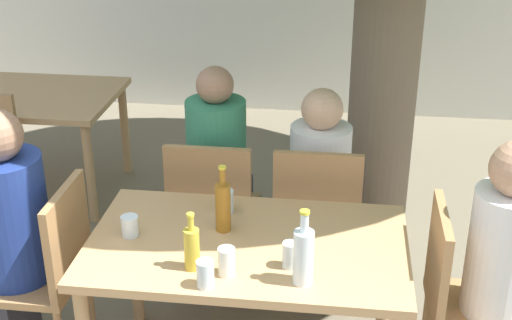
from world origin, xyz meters
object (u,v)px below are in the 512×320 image
object	(u,v)px
person_seated_3	(319,195)
patio_chair_3	(317,214)
amber_bottle_0	(223,206)
drinking_glass_2	(130,226)
person_seated_2	(220,183)
water_bottle_2	(303,255)
oil_cruet_1	(192,247)
drinking_glass_1	(227,262)
dining_table_front	(247,258)
patio_chair_2	(213,208)
dining_table_back	(23,105)
drinking_glass_0	(205,274)
patio_chair_0	(48,266)
drinking_glass_4	(225,201)
patio_chair_1	(461,296)
drinking_glass_3	(290,255)

from	to	relation	value
person_seated_3	patio_chair_3	bearing A→B (deg)	90.00
amber_bottle_0	drinking_glass_2	xyz separation A→B (m)	(-0.39, -0.10, -0.07)
person_seated_2	water_bottle_2	distance (m)	1.31
patio_chair_3	drinking_glass_2	distance (m)	1.06
oil_cruet_1	drinking_glass_1	size ratio (longest dim) A/B	2.10
dining_table_front	water_bottle_2	distance (m)	0.43
patio_chair_2	amber_bottle_0	xyz separation A→B (m)	(0.16, -0.56, 0.32)
dining_table_back	drinking_glass_2	distance (m)	2.15
water_bottle_2	drinking_glass_0	xyz separation A→B (m)	(-0.37, -0.07, -0.07)
patio_chair_0	drinking_glass_4	xyz separation A→B (m)	(0.78, 0.25, 0.25)
patio_chair_1	person_seated_3	bearing A→B (deg)	35.93
patio_chair_3	drinking_glass_2	world-z (taller)	patio_chair_3
water_bottle_2	drinking_glass_2	xyz separation A→B (m)	(-0.77, 0.26, -0.08)
drinking_glass_2	drinking_glass_3	world-z (taller)	drinking_glass_3
patio_chair_2	water_bottle_2	bearing A→B (deg)	119.95
oil_cruet_1	drinking_glass_4	size ratio (longest dim) A/B	2.29
drinking_glass_2	drinking_glass_4	bearing A→B (deg)	35.04
person_seated_3	patio_chair_1	bearing A→B (deg)	125.93
person_seated_3	oil_cruet_1	distance (m)	1.25
amber_bottle_0	water_bottle_2	xyz separation A→B (m)	(0.37, -0.36, 0.00)
oil_cruet_1	patio_chair_1	bearing A→B (deg)	11.75
patio_chair_0	patio_chair_3	size ratio (longest dim) A/B	1.00
patio_chair_1	drinking_glass_4	xyz separation A→B (m)	(-1.06, 0.25, 0.25)
dining_table_back	drinking_glass_1	distance (m)	2.63
patio_chair_0	drinking_glass_4	world-z (taller)	patio_chair_0
drinking_glass_1	drinking_glass_0	bearing A→B (deg)	-126.77
drinking_glass_1	amber_bottle_0	bearing A→B (deg)	101.84
water_bottle_2	drinking_glass_3	bearing A→B (deg)	119.38
drinking_glass_0	drinking_glass_1	xyz separation A→B (m)	(0.07, 0.09, 0.00)
drinking_glass_1	drinking_glass_2	xyz separation A→B (m)	(-0.47, 0.25, -0.01)
patio_chair_0	drinking_glass_3	distance (m)	1.16
person_seated_2	drinking_glass_4	size ratio (longest dim) A/B	11.50
drinking_glass_4	patio_chair_3	bearing A→B (deg)	43.88
dining_table_front	drinking_glass_4	world-z (taller)	drinking_glass_4
drinking_glass_0	person_seated_2	bearing A→B (deg)	97.47
patio_chair_2	drinking_glass_2	size ratio (longest dim) A/B	9.93
water_bottle_2	person_seated_3	bearing A→B (deg)	89.11
water_bottle_2	drinking_glass_4	distance (m)	0.66
dining_table_front	patio_chair_2	xyz separation A→B (m)	(-0.28, 0.65, -0.12)
dining_table_back	amber_bottle_0	size ratio (longest dim) A/B	4.09
person_seated_2	person_seated_3	distance (m)	0.55
amber_bottle_0	drinking_glass_3	world-z (taller)	amber_bottle_0
person_seated_3	drinking_glass_4	distance (m)	0.81
drinking_glass_3	drinking_glass_4	xyz separation A→B (m)	(-0.34, 0.42, -0.00)
patio_chair_1	drinking_glass_2	world-z (taller)	patio_chair_1
water_bottle_2	drinking_glass_3	size ratio (longest dim) A/B	2.87
person_seated_2	drinking_glass_4	xyz separation A→B (m)	(0.14, -0.63, 0.22)
water_bottle_2	drinking_glass_1	xyz separation A→B (m)	(-0.30, 0.02, -0.06)
person_seated_2	drinking_glass_4	bearing A→B (deg)	102.07
patio_chair_1	person_seated_3	world-z (taller)	person_seated_3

